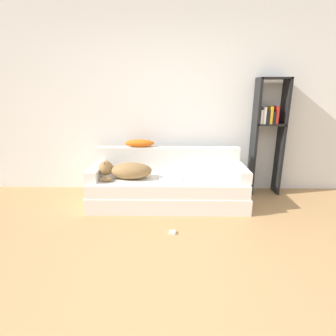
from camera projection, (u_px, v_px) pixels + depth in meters
ground_plane at (170, 297)px, 1.97m from camera, size 20.00×20.00×0.00m
wall_back at (172, 101)px, 3.85m from camera, size 7.48×0.06×2.70m
couch at (168, 190)px, 3.58m from camera, size 2.07×0.81×0.38m
couch_backrest at (168, 158)px, 3.80m from camera, size 2.03×0.15×0.33m
couch_arm_left at (97, 171)px, 3.51m from camera, size 0.15×0.62×0.15m
couch_arm_right at (240, 172)px, 3.48m from camera, size 0.15×0.62×0.15m
dog at (126, 170)px, 3.42m from camera, size 0.70×0.31×0.26m
laptop at (170, 178)px, 3.42m from camera, size 0.32×0.27×0.02m
throw_pillow at (139, 143)px, 3.76m from camera, size 0.43×0.16×0.11m
bookshelf at (268, 130)px, 3.76m from camera, size 0.43×0.26×1.67m
power_adapter at (172, 232)px, 2.85m from camera, size 0.07×0.07×0.02m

